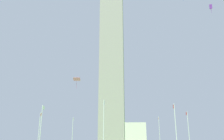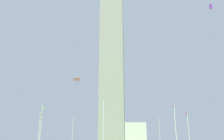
# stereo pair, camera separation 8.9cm
# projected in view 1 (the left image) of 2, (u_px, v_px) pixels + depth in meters

# --- Properties ---
(obelisk_monument) EXTENTS (5.58, 5.58, 50.69)m
(obelisk_monument) POSITION_uv_depth(u_px,v_px,m) (112.00, 41.00, 57.61)
(obelisk_monument) COLOR gray
(obelisk_monument) RESTS_ON ground
(flagpole_n) EXTENTS (1.12, 0.14, 7.88)m
(flagpole_n) POSITION_uv_depth(u_px,v_px,m) (116.00, 131.00, 67.44)
(flagpole_n) COLOR silver
(flagpole_n) RESTS_ON ground
(flagpole_ne) EXTENTS (1.12, 0.14, 7.88)m
(flagpole_ne) POSITION_uv_depth(u_px,v_px,m) (73.00, 130.00, 63.66)
(flagpole_ne) COLOR silver
(flagpole_ne) RESTS_ON ground
(flagpole_e) EXTENTS (1.12, 0.14, 7.88)m
(flagpole_e) POSITION_uv_depth(u_px,v_px,m) (39.00, 128.00, 52.83)
(flagpole_e) COLOR silver
(flagpole_e) RESTS_ON ground
(flagpole_se) EXTENTS (1.12, 0.14, 7.88)m
(flagpole_se) POSITION_uv_depth(u_px,v_px,m) (41.00, 125.00, 41.28)
(flagpole_se) COLOR silver
(flagpole_se) RESTS_ON ground
(flagpole_s) EXTENTS (1.12, 0.14, 7.88)m
(flagpole_s) POSITION_uv_depth(u_px,v_px,m) (104.00, 123.00, 35.78)
(flagpole_s) COLOR silver
(flagpole_s) RESTS_ON ground
(flagpole_sw) EXTENTS (1.12, 0.14, 7.88)m
(flagpole_sw) POSITION_uv_depth(u_px,v_px,m) (175.00, 124.00, 39.56)
(flagpole_sw) COLOR silver
(flagpole_sw) RESTS_ON ground
(flagpole_w) EXTENTS (1.12, 0.14, 7.88)m
(flagpole_w) POSITION_uv_depth(u_px,v_px,m) (188.00, 128.00, 50.39)
(flagpole_w) COLOR silver
(flagpole_w) RESTS_ON ground
(flagpole_nw) EXTENTS (1.12, 0.14, 7.88)m
(flagpole_nw) POSITION_uv_depth(u_px,v_px,m) (159.00, 130.00, 61.94)
(flagpole_nw) COLOR silver
(flagpole_nw) RESTS_ON ground
(kite_pink_diamond) EXTENTS (1.61, 1.64, 2.26)m
(kite_pink_diamond) POSITION_uv_depth(u_px,v_px,m) (77.00, 79.00, 50.16)
(kite_pink_diamond) COLOR pink
(kite_purple_box) EXTENTS (0.80, 0.65, 1.82)m
(kite_purple_box) POSITION_uv_depth(u_px,v_px,m) (211.00, 7.00, 46.59)
(kite_purple_box) COLOR purple
(distant_building) EXTENTS (26.68, 16.34, 8.54)m
(distant_building) POSITION_uv_depth(u_px,v_px,m) (126.00, 134.00, 104.71)
(distant_building) COLOR beige
(distant_building) RESTS_ON ground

